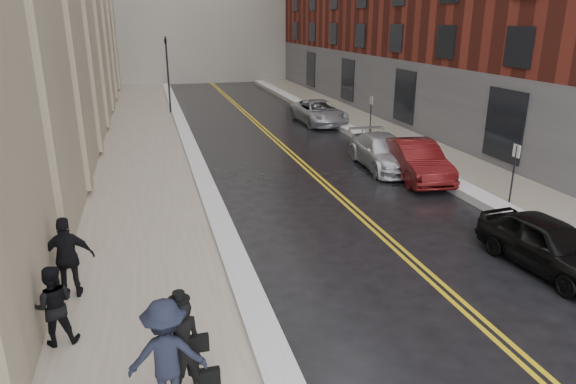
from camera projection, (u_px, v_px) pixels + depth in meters
sidewalk_left at (144, 169)px, 22.29m from camera, size 4.00×64.00×0.15m
sidewalk_right at (423, 150)px, 25.67m from camera, size 3.00×64.00×0.15m
lane_stripe_a at (296, 160)px, 24.03m from camera, size 0.12×64.00×0.01m
lane_stripe_b at (301, 160)px, 24.09m from camera, size 0.12×64.00×0.01m
snow_ridge_left at (197, 164)px, 22.85m from camera, size 0.70×60.80×0.26m
snow_ridge_right at (389, 150)px, 25.18m from camera, size 0.85×60.80×0.30m
traffic_signal at (168, 69)px, 34.61m from camera, size 0.18×0.15×5.20m
parking_sign_near at (514, 169)px, 17.67m from camera, size 0.06×0.35×2.23m
parking_sign_far at (371, 112)px, 28.64m from camera, size 0.06×0.35×2.23m
car_black at (548, 244)px, 13.35m from camera, size 1.99×4.21×1.39m
car_maroon at (415, 160)px, 21.00m from camera, size 2.24×4.93×1.57m
car_silver_near at (383, 152)px, 22.59m from camera, size 2.33×5.04×1.43m
car_silver_far at (319, 112)px, 32.20m from camera, size 2.62×5.34×1.46m
pedestrian_main at (183, 348)px, 8.54m from camera, size 0.77×0.63×1.83m
pedestrian_a at (53, 305)px, 9.95m from camera, size 0.84×0.68×1.66m
pedestrian_b at (167, 355)px, 8.23m from camera, size 1.33×0.85×1.96m
pedestrian_c at (68, 258)px, 11.62m from camera, size 1.14×0.48×1.95m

